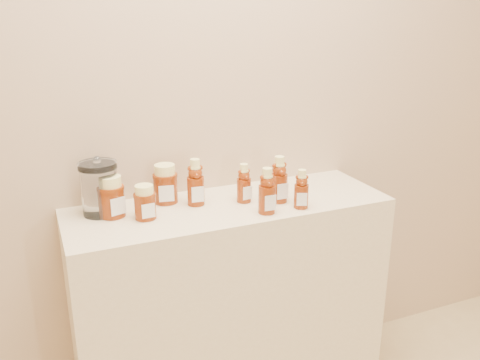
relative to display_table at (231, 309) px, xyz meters
name	(u,v)px	position (x,y,z in m)	size (l,w,h in m)	color
wall_back	(209,75)	(0.00, 0.20, 0.90)	(3.50, 0.02, 2.70)	tan
display_table	(231,309)	(0.00, 0.00, 0.00)	(1.20, 0.40, 0.90)	beige
bear_bottle_back_left	(195,179)	(-0.12, 0.05, 0.55)	(0.07, 0.07, 0.20)	#682008
bear_bottle_back_mid	(244,181)	(0.06, 0.00, 0.53)	(0.06, 0.06, 0.17)	#682008
bear_bottle_back_right	(279,176)	(0.18, -0.05, 0.55)	(0.07, 0.07, 0.20)	#682008
bear_bottle_front_left	(267,188)	(0.09, -0.13, 0.54)	(0.06, 0.06, 0.19)	#682008
bear_bottle_front_right	(302,186)	(0.22, -0.13, 0.53)	(0.06, 0.06, 0.16)	#682008
honey_jar_left	(111,196)	(-0.42, 0.05, 0.52)	(0.09, 0.09, 0.15)	#682008
honey_jar_back	(165,184)	(-0.21, 0.11, 0.52)	(0.09, 0.09, 0.15)	#682008
honey_jar_front	(145,202)	(-0.32, -0.01, 0.51)	(0.08, 0.08, 0.12)	#682008
glass_canister	(99,186)	(-0.45, 0.09, 0.55)	(0.13, 0.13, 0.21)	white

